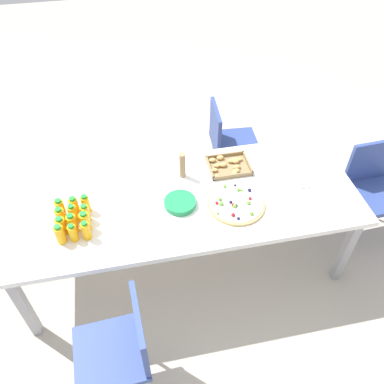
% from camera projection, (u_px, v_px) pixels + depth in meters
% --- Properties ---
extents(ground_plane, '(12.00, 12.00, 0.00)m').
position_uv_depth(ground_plane, '(185.00, 260.00, 3.20)').
color(ground_plane, '#B2A899').
extents(party_table, '(2.39, 0.93, 0.72)m').
position_uv_depth(party_table, '(183.00, 203.00, 2.73)').
color(party_table, white).
rests_on(party_table, ground_plane).
extents(chair_far_right, '(0.43, 0.43, 0.83)m').
position_uv_depth(chair_far_right, '(228.00, 140.00, 3.50)').
color(chair_far_right, '#33478C').
rests_on(chair_far_right, ground_plane).
extents(chair_end, '(0.42, 0.42, 0.83)m').
position_uv_depth(chair_end, '(373.00, 185.00, 3.10)').
color(chair_end, '#33478C').
rests_on(chair_end, ground_plane).
extents(chair_near_left, '(0.42, 0.42, 0.83)m').
position_uv_depth(chair_near_left, '(122.00, 347.00, 2.19)').
color(chair_near_left, '#33478C').
rests_on(chair_near_left, ground_plane).
extents(juice_bottle_0, '(0.06, 0.06, 0.14)m').
position_uv_depth(juice_bottle_0, '(60.00, 234.00, 2.38)').
color(juice_bottle_0, '#F9AB14').
rests_on(juice_bottle_0, party_table).
extents(juice_bottle_1, '(0.05, 0.05, 0.13)m').
position_uv_depth(juice_bottle_1, '(73.00, 233.00, 2.39)').
color(juice_bottle_1, '#F9AF14').
rests_on(juice_bottle_1, party_table).
extents(juice_bottle_2, '(0.05, 0.05, 0.14)m').
position_uv_depth(juice_bottle_2, '(86.00, 231.00, 2.40)').
color(juice_bottle_2, '#FAAC14').
rests_on(juice_bottle_2, party_table).
extents(juice_bottle_3, '(0.06, 0.06, 0.13)m').
position_uv_depth(juice_bottle_3, '(61.00, 226.00, 2.43)').
color(juice_bottle_3, '#F9AC14').
rests_on(juice_bottle_3, party_table).
extents(juice_bottle_4, '(0.06, 0.06, 0.15)m').
position_uv_depth(juice_bottle_4, '(72.00, 224.00, 2.43)').
color(juice_bottle_4, '#FAAE14').
rests_on(juice_bottle_4, party_table).
extents(juice_bottle_5, '(0.06, 0.06, 0.15)m').
position_uv_depth(juice_bottle_5, '(85.00, 221.00, 2.45)').
color(juice_bottle_5, '#FAAC14').
rests_on(juice_bottle_5, party_table).
extents(juice_bottle_6, '(0.06, 0.06, 0.14)m').
position_uv_depth(juice_bottle_6, '(60.00, 216.00, 2.48)').
color(juice_bottle_6, '#F9AE14').
rests_on(juice_bottle_6, party_table).
extents(juice_bottle_7, '(0.05, 0.05, 0.14)m').
position_uv_depth(juice_bottle_7, '(73.00, 214.00, 2.49)').
color(juice_bottle_7, '#F9AC14').
rests_on(juice_bottle_7, party_table).
extents(juice_bottle_8, '(0.06, 0.06, 0.14)m').
position_uv_depth(juice_bottle_8, '(85.00, 213.00, 2.50)').
color(juice_bottle_8, '#F9AD14').
rests_on(juice_bottle_8, party_table).
extents(juice_bottle_9, '(0.06, 0.06, 0.14)m').
position_uv_depth(juice_bottle_9, '(60.00, 208.00, 2.53)').
color(juice_bottle_9, '#FAAD14').
rests_on(juice_bottle_9, party_table).
extents(juice_bottle_10, '(0.06, 0.06, 0.13)m').
position_uv_depth(juice_bottle_10, '(74.00, 206.00, 2.55)').
color(juice_bottle_10, '#FAAC14').
rests_on(juice_bottle_10, party_table).
extents(juice_bottle_11, '(0.05, 0.05, 0.14)m').
position_uv_depth(juice_bottle_11, '(86.00, 204.00, 2.56)').
color(juice_bottle_11, '#FAAF14').
rests_on(juice_bottle_11, party_table).
extents(fruit_pizza, '(0.38, 0.38, 0.05)m').
position_uv_depth(fruit_pizza, '(236.00, 204.00, 2.63)').
color(fruit_pizza, tan).
rests_on(fruit_pizza, party_table).
extents(snack_tray, '(0.30, 0.25, 0.04)m').
position_uv_depth(snack_tray, '(229.00, 165.00, 2.90)').
color(snack_tray, olive).
rests_on(snack_tray, party_table).
extents(plate_stack, '(0.21, 0.21, 0.04)m').
position_uv_depth(plate_stack, '(180.00, 203.00, 2.63)').
color(plate_stack, '#1E8C4C').
rests_on(plate_stack, party_table).
extents(napkin_stack, '(0.15, 0.15, 0.01)m').
position_uv_depth(napkin_stack, '(305.00, 180.00, 2.80)').
color(napkin_stack, white).
rests_on(napkin_stack, party_table).
extents(cardboard_tube, '(0.04, 0.04, 0.20)m').
position_uv_depth(cardboard_tube, '(182.00, 165.00, 2.77)').
color(cardboard_tube, '#9E7A56').
rests_on(cardboard_tube, party_table).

